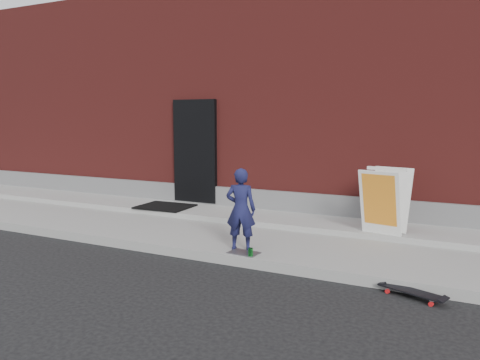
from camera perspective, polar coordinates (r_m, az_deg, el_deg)
The scene contains 10 objects.
ground at distance 6.82m, azimuth 0.32°, elevation -10.64°, with size 80.00×80.00×0.00m, color black.
sidewalk at distance 8.12m, azimuth 4.99°, elevation -7.11°, with size 20.00×3.00×0.15m, color gray.
apron at distance 8.91m, azimuth 7.11°, elevation -4.98°, with size 20.00×1.20×0.10m, color gray.
building at distance 13.13m, azimuth 13.96°, elevation 8.99°, with size 20.00×8.10×5.00m.
child at distance 7.02m, azimuth 0.10°, elevation -3.59°, with size 0.45×0.30×1.24m, color #16183F.
skateboard at distance 6.09m, azimuth 20.24°, elevation -12.68°, with size 0.81×0.46×0.09m.
pizza_sign at distance 8.00m, azimuth 17.23°, elevation -2.39°, with size 0.79×0.88×1.08m.
soda_can at distance 6.78m, azimuth 1.29°, elevation -8.83°, with size 0.07×0.07×0.13m, color #177326.
doormat at distance 10.04m, azimuth -9.11°, elevation -3.20°, with size 1.09×0.88×0.03m, color black.
utility_plate at distance 6.97m, azimuth 0.47°, elevation -8.87°, with size 0.44×0.28×0.01m, color #5B5A60.
Camera 1 is at (2.83, -5.82, 2.14)m, focal length 35.00 mm.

